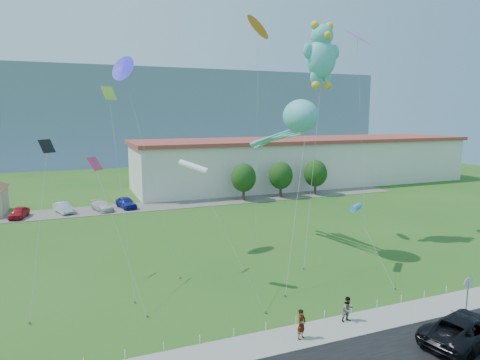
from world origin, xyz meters
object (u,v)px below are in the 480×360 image
parked_car_white (102,206)px  teddy_bear_kite (321,54)px  stop_sign (468,286)px  parked_car_silver (63,208)px  octopus_kite (292,126)px  warehouse (305,161)px  pedestrian_left (301,324)px  suv (465,329)px  parked_car_red (19,213)px  parked_car_blue (126,203)px  pedestrian_right (348,309)px

parked_car_white → teddy_bear_kite: bearing=-67.9°
stop_sign → parked_car_silver: size_ratio=0.62×
octopus_kite → parked_car_silver: bearing=128.6°
octopus_kite → teddy_bear_kite: bearing=27.2°
warehouse → pedestrian_left: bearing=-120.4°
stop_sign → suv: stop_sign is taller
stop_sign → suv: 4.07m
parked_car_red → octopus_kite: octopus_kite is taller
parked_car_silver → teddy_bear_kite: teddy_bear_kite is taller
parked_car_white → stop_sign: bearing=-82.8°
warehouse → parked_car_red: warehouse is taller
pedestrian_left → parked_car_red: 41.20m
parked_car_blue → teddy_bear_kite: size_ratio=0.20×
warehouse → pedestrian_right: warehouse is taller
pedestrian_left → parked_car_red: bearing=87.8°
suv → parked_car_silver: size_ratio=1.44×
pedestrian_left → parked_car_silver: size_ratio=0.42×
parked_car_white → parked_car_blue: 3.12m
stop_sign → octopus_kite: (-4.40, 15.08, 9.59)m
stop_sign → suv: bearing=-140.6°
stop_sign → parked_car_blue: (-15.98, 39.32, -1.09)m
octopus_kite → teddy_bear_kite: teddy_bear_kite is taller
pedestrian_left → parked_car_white: size_ratio=0.41×
teddy_bear_kite → parked_car_red: bearing=143.3°
parked_car_blue → octopus_kite: 28.91m
pedestrian_right → octopus_kite: bearing=74.3°
stop_sign → parked_car_blue: stop_sign is taller
parked_car_white → parked_car_blue: bearing=-10.2°
pedestrian_right → parked_car_red: (-21.17, 36.55, -0.16)m
warehouse → teddy_bear_kite: size_ratio=2.92×
parked_car_blue → octopus_kite: bearing=-78.3°
pedestrian_left → parked_car_silver: 40.19m
parked_car_red → suv: bearing=-44.1°
warehouse → parked_car_blue: size_ratio=14.36×
warehouse → teddy_bear_kite: teddy_bear_kite is taller
stop_sign → parked_car_red: size_ratio=0.66×
parked_car_blue → pedestrian_left: bearing=-96.7°
warehouse → parked_car_red: size_ratio=15.99×
stop_sign → teddy_bear_kite: teddy_bear_kite is taller
pedestrian_left → warehouse: bearing=32.2°
warehouse → suv: size_ratio=10.53×
parked_car_red → parked_car_silver: size_ratio=0.95×
pedestrian_right → teddy_bear_kite: 24.13m
stop_sign → teddy_bear_kite: (-0.25, 17.21, 16.16)m
parked_car_silver → octopus_kite: size_ratio=0.28×
pedestrian_right → parked_car_red: pedestrian_right is taller
suv → octopus_kite: bearing=-8.5°
pedestrian_left → octopus_kite: octopus_kite is taller
parked_car_red → parked_car_blue: size_ratio=0.90×
parked_car_white → parked_car_blue: size_ratio=0.99×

